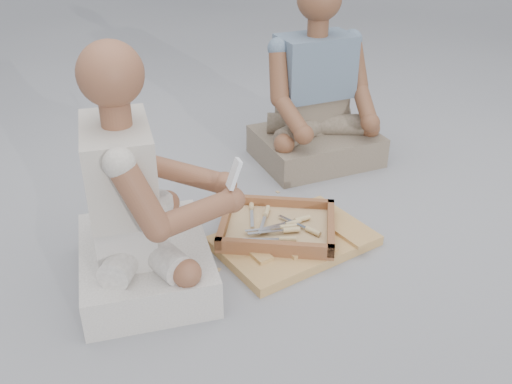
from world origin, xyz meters
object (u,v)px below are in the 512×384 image
object	(u,v)px
tool_tray	(278,227)
companion	(317,103)
carved_panel	(294,241)
craftsman	(138,209)

from	to	relation	value
tool_tray	companion	size ratio (longest dim) A/B	0.61
carved_panel	craftsman	distance (m)	0.70
carved_panel	tool_tray	bearing A→B (deg)	132.40
carved_panel	companion	world-z (taller)	companion
carved_panel	craftsman	bearing A→B (deg)	-173.14
tool_tray	companion	bearing A→B (deg)	59.40
carved_panel	companion	size ratio (longest dim) A/B	0.66
carved_panel	tool_tray	world-z (taller)	tool_tray
carved_panel	companion	distance (m)	0.91
craftsman	companion	xyz separation A→B (m)	(1.00, 0.85, 0.00)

